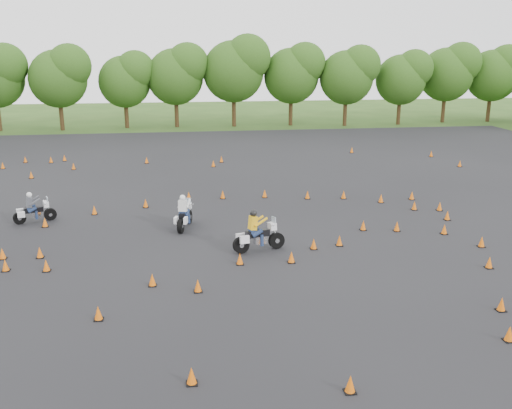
{
  "coord_description": "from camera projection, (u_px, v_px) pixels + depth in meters",
  "views": [
    {
      "loc": [
        -3.64,
        -21.73,
        8.4
      ],
      "look_at": [
        0.0,
        4.0,
        1.2
      ],
      "focal_mm": 40.0,
      "sensor_mm": 36.0,
      "label": 1
    }
  ],
  "objects": [
    {
      "name": "rider_white",
      "position": [
        185.0,
        211.0,
        27.14
      ],
      "size": [
        1.24,
        2.29,
        1.69
      ],
      "primitive_type": null,
      "rotation": [
        0.0,
        0.0,
        1.3
      ],
      "color": "silver",
      "rests_on": "ground"
    },
    {
      "name": "rider_grey",
      "position": [
        34.0,
        207.0,
        28.09
      ],
      "size": [
        2.14,
        1.28,
        1.58
      ],
      "primitive_type": null,
      "rotation": [
        0.0,
        0.0,
        0.34
      ],
      "color": "#46474E",
      "rests_on": "ground"
    },
    {
      "name": "asphalt_pad",
      "position": [
        251.0,
        217.0,
        29.19
      ],
      "size": [
        62.0,
        62.0,
        0.0
      ],
      "primitive_type": "plane",
      "color": "black",
      "rests_on": "ground"
    },
    {
      "name": "rider_yellow",
      "position": [
        259.0,
        231.0,
        24.06
      ],
      "size": [
        2.43,
        1.26,
        1.8
      ],
      "primitive_type": null,
      "rotation": [
        0.0,
        0.0,
        0.24
      ],
      "color": "gold",
      "rests_on": "ground"
    },
    {
      "name": "traffic_cones",
      "position": [
        242.0,
        215.0,
        28.65
      ],
      "size": [
        36.44,
        33.22,
        0.45
      ],
      "color": "#E56009",
      "rests_on": "asphalt_pad"
    },
    {
      "name": "ground",
      "position": [
        270.0,
        258.0,
        23.47
      ],
      "size": [
        140.0,
        140.0,
        0.0
      ],
      "primitive_type": "plane",
      "color": "#2D5119",
      "rests_on": "ground"
    },
    {
      "name": "treeline",
      "position": [
        237.0,
        88.0,
        55.78
      ],
      "size": [
        87.17,
        32.2,
        10.64
      ],
      "color": "#2A4D16",
      "rests_on": "ground"
    }
  ]
}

